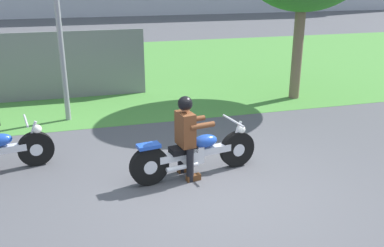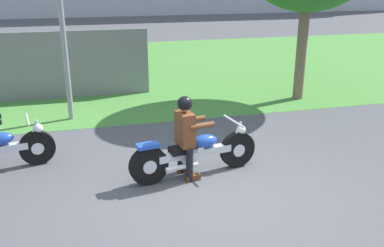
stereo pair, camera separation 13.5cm
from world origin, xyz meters
name	(u,v)px [view 1 (the left image)]	position (x,y,z in m)	size (l,w,h in m)	color
ground	(215,192)	(0.00, 0.00, 0.00)	(120.00, 120.00, 0.00)	#4C4C51
grass_verge	(131,68)	(0.00, 9.46, 0.00)	(60.00, 12.00, 0.01)	#478438
motorcycle_lead	(196,153)	(-0.11, 0.68, 0.39)	(2.26, 0.72, 0.88)	black
rider_lead	(186,131)	(-0.28, 0.65, 0.82)	(0.60, 0.52, 1.40)	black
fence_segment	(10,68)	(-3.54, 6.13, 0.90)	(7.00, 0.06, 1.80)	slate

